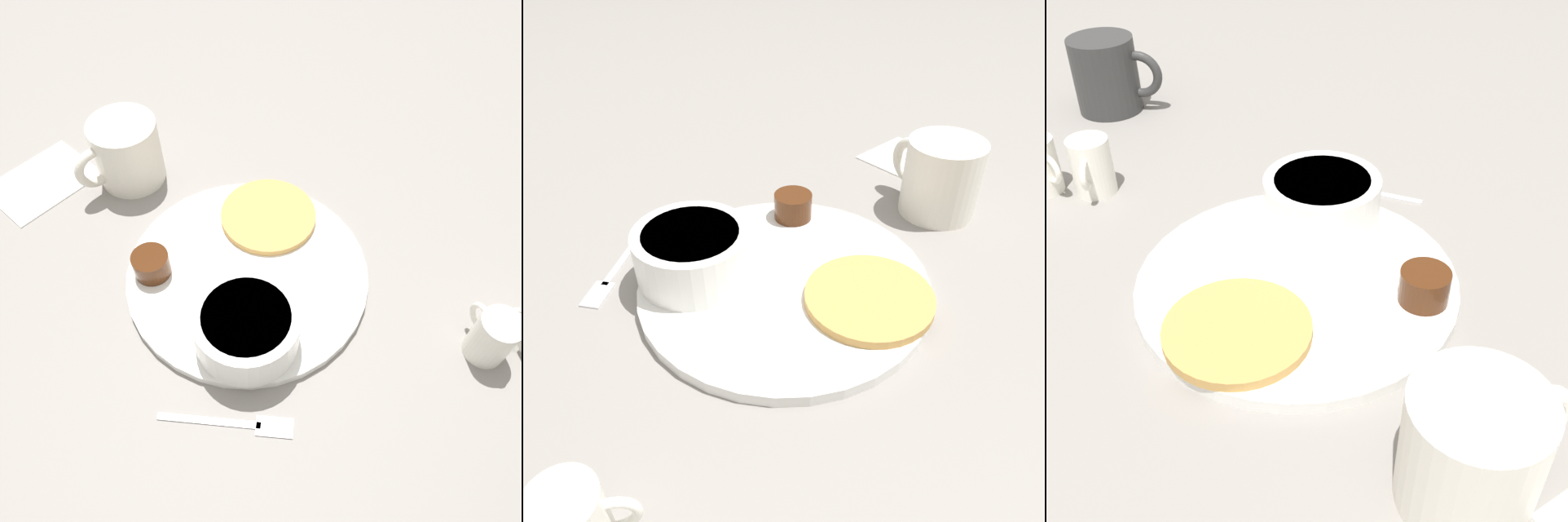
% 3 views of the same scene
% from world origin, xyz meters
% --- Properties ---
extents(ground_plane, '(4.00, 4.00, 0.00)m').
position_xyz_m(ground_plane, '(0.00, 0.00, 0.00)').
color(ground_plane, gray).
extents(plate, '(0.29, 0.29, 0.01)m').
position_xyz_m(plate, '(0.00, 0.00, 0.01)').
color(plate, white).
rests_on(plate, ground_plane).
extents(pancake_stack, '(0.12, 0.12, 0.01)m').
position_xyz_m(pancake_stack, '(0.08, 0.02, 0.02)').
color(pancake_stack, tan).
rests_on(pancake_stack, plate).
extents(bowl, '(0.11, 0.11, 0.05)m').
position_xyz_m(bowl, '(-0.08, -0.05, 0.04)').
color(bowl, white).
rests_on(bowl, plate).
extents(syrup_cup, '(0.04, 0.04, 0.03)m').
position_xyz_m(syrup_cup, '(-0.06, 0.09, 0.03)').
color(syrup_cup, '#47230F').
rests_on(syrup_cup, plate).
extents(butter_ramekin, '(0.05, 0.05, 0.05)m').
position_xyz_m(butter_ramekin, '(-0.10, -0.04, 0.03)').
color(butter_ramekin, white).
rests_on(butter_ramekin, plate).
extents(coffee_mug, '(0.12, 0.09, 0.09)m').
position_xyz_m(coffee_mug, '(0.06, 0.23, 0.05)').
color(coffee_mug, silver).
rests_on(coffee_mug, ground_plane).
extents(creamer_pitcher_near, '(0.05, 0.06, 0.06)m').
position_xyz_m(creamer_pitcher_near, '(0.05, -0.27, 0.03)').
color(creamer_pitcher_near, white).
rests_on(creamer_pitcher_near, ground_plane).
extents(fork, '(0.07, 0.13, 0.00)m').
position_xyz_m(fork, '(-0.16, -0.09, 0.00)').
color(fork, silver).
rests_on(fork, ground_plane).
extents(second_mug, '(0.10, 0.10, 0.10)m').
position_xyz_m(second_mug, '(-0.07, -0.45, 0.05)').
color(second_mug, '#333333').
rests_on(second_mug, ground_plane).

